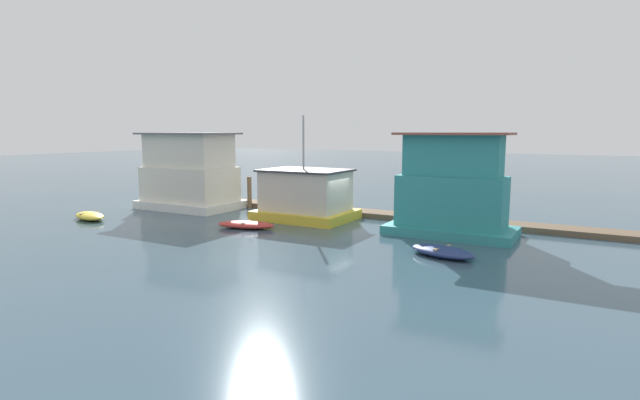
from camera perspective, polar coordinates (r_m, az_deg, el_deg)
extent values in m
plane|color=#385160|center=(28.78, 0.98, -2.53)|extent=(200.00, 200.00, 0.00)
cube|color=brown|center=(31.47, 3.68, -1.37)|extent=(33.80, 1.71, 0.30)
cube|color=white|center=(35.07, -14.57, -0.47)|extent=(6.57, 4.18, 0.53)
cube|color=silver|center=(34.91, -14.65, 1.81)|extent=(5.92, 3.54, 2.27)
cube|color=silver|center=(34.75, -14.78, 5.46)|extent=(5.46, 3.08, 2.17)
cube|color=slate|center=(34.73, -14.84, 7.35)|extent=(6.22, 3.84, 0.12)
cube|color=gold|center=(29.67, -1.64, -1.68)|extent=(5.47, 4.14, 0.54)
cube|color=beige|center=(29.47, -1.65, 1.05)|extent=(4.63, 3.29, 2.31)
cube|color=#38383D|center=(29.35, -1.66, 3.41)|extent=(4.93, 3.59, 0.12)
cylinder|color=#B2B2B7|center=(29.34, -1.91, 6.60)|extent=(0.12, 0.12, 3.14)
cube|color=teal|center=(25.99, 14.65, -3.40)|extent=(6.28, 3.29, 0.46)
cube|color=teal|center=(25.75, 14.77, -0.13)|extent=(5.21, 2.23, 2.54)
cube|color=teal|center=(25.54, 14.95, 4.93)|extent=(4.65, 1.67, 2.02)
cube|color=brown|center=(25.52, 15.03, 7.33)|extent=(5.51, 2.53, 0.12)
ellipsoid|color=yellow|center=(32.52, -24.82, -1.66)|extent=(3.04, 2.09, 0.44)
cube|color=#997F60|center=(32.49, -24.83, -1.39)|extent=(0.48, 1.11, 0.08)
ellipsoid|color=red|center=(27.16, -8.45, -2.81)|extent=(3.40, 2.05, 0.39)
cube|color=#997F60|center=(27.14, -8.46, -2.53)|extent=(0.44, 1.03, 0.08)
ellipsoid|color=navy|center=(21.50, 13.81, -5.73)|extent=(3.16, 2.18, 0.43)
cube|color=#997F60|center=(21.47, 13.83, -5.34)|extent=(0.49, 1.19, 0.08)
cylinder|color=brown|center=(34.17, -8.07, 0.85)|extent=(0.30, 0.30, 2.14)
cylinder|color=brown|center=(27.64, 19.35, -1.81)|extent=(0.28, 0.28, 1.52)
cylinder|color=#846B4C|center=(30.58, 2.13, -0.51)|extent=(0.22, 0.22, 1.48)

